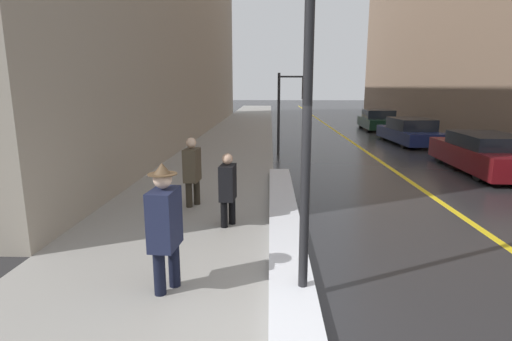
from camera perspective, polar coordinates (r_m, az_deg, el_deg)
ground_plane at (r=4.79m, az=3.37°, el=-22.78°), size 160.00×160.00×0.00m
sidewalk_slab at (r=19.22m, az=-3.63°, el=3.74°), size 4.00×80.00×0.01m
road_centre_stripe at (r=19.57m, az=14.17°, el=3.53°), size 0.16×80.00×0.00m
snow_bank_curb at (r=8.46m, az=4.00°, el=-6.34°), size 0.61×8.85×0.16m
lamp_post at (r=4.88m, az=7.54°, el=16.60°), size 0.28×0.28×5.28m
traffic_light_near at (r=16.59m, az=5.77°, el=10.54°), size 1.31×0.36×3.27m
pedestrian_trailing at (r=5.42m, az=-12.91°, el=-7.31°), size 0.38×0.57×1.77m
pedestrian_with_shoulder_bag at (r=7.83m, az=-4.04°, el=-2.27°), size 0.32×0.70×1.47m
pedestrian_in_glasses at (r=9.21m, az=-9.11°, el=0.25°), size 0.34×0.54×1.60m
parked_car_maroon at (r=14.94m, az=29.80°, el=2.14°), size 1.96×4.93×1.24m
parked_car_navy at (r=20.78m, az=21.11°, el=5.18°), size 1.99×4.66×1.24m
parked_car_dark_green at (r=26.97m, az=16.98°, el=6.88°), size 1.99×4.20×1.29m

